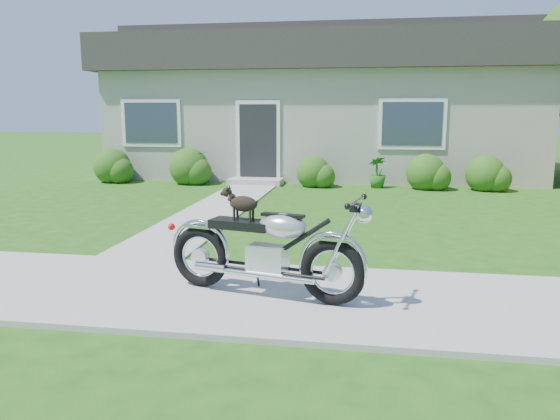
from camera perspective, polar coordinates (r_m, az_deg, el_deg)
The scene contains 8 objects.
ground at distance 5.94m, azimuth -5.61°, elevation -8.74°, with size 80.00×80.00×0.00m, color #235114.
sidewalk at distance 5.94m, azimuth -5.62°, elevation -8.56°, with size 24.00×2.20×0.04m, color #9E9B93.
walkway at distance 11.00m, azimuth -6.45°, elevation 0.23°, with size 1.20×8.00×0.03m, color #9E9B93.
house at distance 17.48m, azimuth 4.63°, elevation 11.06°, with size 12.60×7.03×4.50m.
shrub_row at distance 14.17m, azimuth 0.53°, elevation 4.19°, with size 10.71×1.04×1.04m.
potted_plant_left at distance 14.82m, azimuth -9.25°, elevation 4.37°, with size 0.76×0.66×0.85m, color #215C18.
potted_plant_right at distance 14.05m, azimuth 10.15°, elevation 3.90°, with size 0.44×0.44×0.79m, color #24661C.
motorcycle_with_dog at distance 5.61m, azimuth -1.34°, elevation -4.11°, with size 2.19×0.82×1.11m.
Camera 1 is at (1.48, -5.42, 1.94)m, focal length 35.00 mm.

